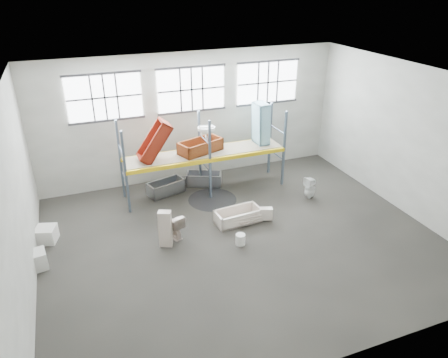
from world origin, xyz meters
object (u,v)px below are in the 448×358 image
carton_near (35,261)px  bathtub_beige (238,216)px  cistern_tall (165,229)px  blue_tub_upright (261,123)px  toilet_white (310,188)px  steel_tub_left (166,187)px  rust_tub_flat (200,146)px  bucket (240,239)px  steel_tub_right (204,179)px  toilet_beige (173,225)px

carton_near → bathtub_beige: bearing=2.1°
cistern_tall → blue_tub_upright: (4.61, 3.12, 1.80)m
toilet_white → blue_tub_upright: size_ratio=0.54×
steel_tub_left → rust_tub_flat: 2.07m
toilet_white → steel_tub_left: bearing=-127.1°
toilet_white → cistern_tall: bearing=-91.6°
cistern_tall → blue_tub_upright: bearing=57.0°
cistern_tall → rust_tub_flat: bearing=78.0°
cistern_tall → steel_tub_left: size_ratio=0.87×
bucket → carton_near: (-5.86, 0.99, 0.09)m
toilet_white → steel_tub_right: size_ratio=0.63×
steel_tub_left → cistern_tall: bearing=-103.8°
toilet_beige → carton_near: bearing=-17.4°
cistern_tall → rust_tub_flat: size_ratio=0.73×
bathtub_beige → cistern_tall: bearing=-174.3°
bathtub_beige → steel_tub_right: bearing=88.9°
blue_tub_upright → carton_near: 9.07m
toilet_white → toilet_beige: bearing=-95.0°
bathtub_beige → steel_tub_right: 3.06m
bucket → carton_near: size_ratio=0.56×
bucket → rust_tub_flat: bearing=89.8°
bucket → toilet_beige: bearing=147.3°
steel_tub_left → rust_tub_flat: (1.33, -0.24, 1.57)m
bathtub_beige → bucket: 1.30m
cistern_tall → carton_near: size_ratio=1.93×
blue_tub_upright → steel_tub_right: bearing=169.9°
bucket → cistern_tall: bearing=160.2°
steel_tub_left → carton_near: (-4.54, -3.11, 0.01)m
steel_tub_left → rust_tub_flat: rust_tub_flat is taller
toilet_beige → blue_tub_upright: bearing=-167.3°
rust_tub_flat → blue_tub_upright: size_ratio=1.03×
blue_tub_upright → carton_near: size_ratio=2.56×
cistern_tall → toilet_white: 5.80m
bathtub_beige → steel_tub_left: 3.37m
bathtub_beige → cistern_tall: 2.64m
steel_tub_left → carton_near: 5.50m
toilet_beige → bucket: size_ratio=2.34×
rust_tub_flat → blue_tub_upright: 2.52m
toilet_beige → toilet_white: 5.41m
steel_tub_left → bucket: (1.32, -4.10, -0.08)m
steel_tub_right → rust_tub_flat: 1.65m
steel_tub_right → bucket: (-0.26, -4.28, -0.07)m
toilet_white → carton_near: (-9.42, -0.82, -0.16)m
bathtub_beige → toilet_beige: size_ratio=1.88×
cistern_tall → toilet_white: bearing=33.3°
toilet_beige → rust_tub_flat: size_ratio=0.50×
cistern_tall → carton_near: 3.74m
rust_tub_flat → bathtub_beige: bearing=-80.9°
bathtub_beige → bucket: size_ratio=4.39×
toilet_beige → cistern_tall: (-0.33, -0.39, 0.19)m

